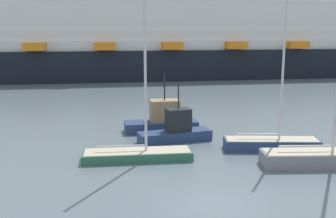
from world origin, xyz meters
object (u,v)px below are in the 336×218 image
Objects in this scene: fishing_boat_0 at (176,131)px; fishing_boat_1 at (162,120)px; sailboat_2 at (138,151)px; sailboat_0 at (323,156)px; sailboat_1 at (272,142)px; cruise_ship at (195,44)px.

fishing_boat_0 is 0.93× the size of fishing_boat_1.
fishing_boat_0 is at bearing -81.65° from fishing_boat_1.
fishing_boat_1 is at bearing 71.76° from sailboat_2.
sailboat_2 is at bearing -139.95° from fishing_boat_0.
sailboat_0 is 10.03m from fishing_boat_0.
sailboat_1 is at bearing 122.52° from sailboat_0.
sailboat_0 is 3.91m from sailboat_1.
sailboat_1 reaches higher than fishing_boat_0.
cruise_ship is at bearing 94.63° from sailboat_1.
sailboat_0 is 0.15× the size of cruise_ship.
sailboat_2 is (-10.46, 3.48, -0.09)m from sailboat_0.
sailboat_2 is 2.08× the size of fishing_boat_1.
sailboat_2 is 2.23× the size of fishing_boat_0.
fishing_boat_1 is at bearing 146.36° from sailboat_1.
fishing_boat_0 is at bearing -104.23° from cruise_ship.
sailboat_0 is 2.15× the size of fishing_boat_1.
sailboat_0 is 12.62m from fishing_boat_1.
sailboat_0 is 1.07× the size of sailboat_1.
fishing_boat_1 reaches higher than fishing_boat_0.
cruise_ship is at bearing 94.21° from sailboat_0.
sailboat_1 is at bearing 6.35° from sailboat_2.
fishing_boat_0 is at bearing 52.53° from sailboat_2.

